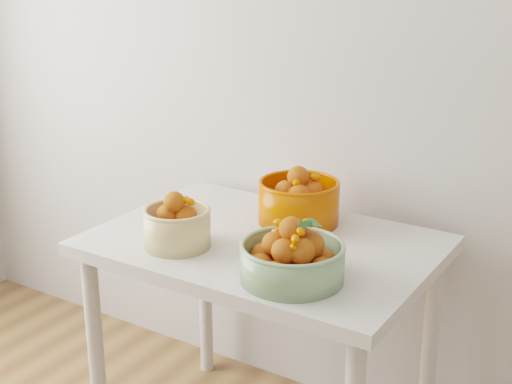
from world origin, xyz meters
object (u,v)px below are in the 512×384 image
table (264,269)px  bowl_green (292,258)px  bowl_cream (177,226)px  bowl_orange (299,201)px

table → bowl_green: 0.32m
bowl_cream → bowl_green: size_ratio=0.68×
bowl_green → bowl_orange: (-0.19, 0.37, 0.01)m
bowl_green → bowl_orange: 0.42m
bowl_cream → bowl_orange: bowl_orange is taller
bowl_cream → bowl_green: bearing=-2.7°
bowl_cream → table: bearing=43.3°
table → bowl_green: size_ratio=2.75×
table → bowl_orange: bearing=84.4°
bowl_cream → bowl_green: 0.39m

